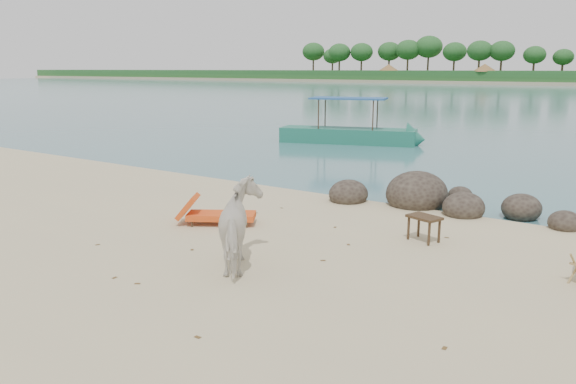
% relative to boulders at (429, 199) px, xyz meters
% --- Properties ---
extents(boulders, '(6.30, 2.85, 1.22)m').
position_rel_boulders_xyz_m(boulders, '(0.00, 0.00, 0.00)').
color(boulders, '#2B221C').
rests_on(boulders, ground).
extents(cow, '(1.86, 1.98, 1.58)m').
position_rel_boulders_xyz_m(cow, '(-1.11, -6.46, 0.57)').
color(cow, silver).
rests_on(cow, ground).
extents(side_table, '(0.78, 0.63, 0.55)m').
position_rel_boulders_xyz_m(side_table, '(1.04, -3.07, 0.05)').
color(side_table, black).
rests_on(side_table, ground).
extents(lounge_chair, '(2.04, 1.62, 0.59)m').
position_rel_boulders_xyz_m(lounge_chair, '(-3.37, -4.49, 0.07)').
color(lounge_chair, '#D25218').
rests_on(lounge_chair, ground).
extents(boat_near, '(7.67, 3.89, 3.64)m').
position_rel_boulders_xyz_m(boat_near, '(-8.31, 10.69, 1.60)').
color(boat_near, '#1C6652').
rests_on(boat_near, water).
extents(dead_leaves, '(7.56, 6.67, 0.00)m').
position_rel_boulders_xyz_m(dead_leaves, '(-1.23, -5.59, -0.22)').
color(dead_leaves, brown).
rests_on(dead_leaves, ground).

